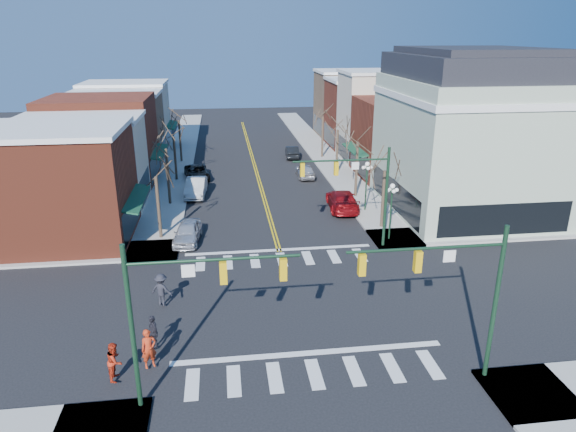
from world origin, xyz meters
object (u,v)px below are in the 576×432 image
object	(u,v)px
car_right_near	(342,200)
pedestrian_red_b	(115,361)
lamppost_corner	(391,202)
car_left_mid	(196,187)
pedestrian_dark_a	(153,332)
lamppost_midblock	(367,178)
car_right_far	(292,152)
car_left_near	(188,232)
victorian_corner	(469,132)
pedestrian_red_a	(149,349)
car_right_mid	(305,171)
pedestrian_dark_b	(162,290)
car_left_far	(197,173)

from	to	relation	value
car_right_near	pedestrian_red_b	distance (m)	26.14
lamppost_corner	car_left_mid	distance (m)	19.47
car_left_mid	pedestrian_dark_a	xyz separation A→B (m)	(-1.09, -24.74, 0.17)
lamppost_corner	lamppost_midblock	world-z (taller)	same
lamppost_corner	car_right_far	bearing A→B (deg)	97.16
car_left_mid	car_right_far	xyz separation A→B (m)	(11.01, 14.15, -0.12)
car_left_near	car_right_far	size ratio (longest dim) A/B	1.02
victorian_corner	pedestrian_dark_a	bearing A→B (deg)	-143.17
lamppost_midblock	car_left_near	xyz separation A→B (m)	(-14.60, -4.84, -2.22)
car_right_far	lamppost_midblock	bearing A→B (deg)	103.57
car_left_near	pedestrian_red_a	distance (m)	15.08
lamppost_midblock	pedestrian_red_a	world-z (taller)	lamppost_midblock
car_right_mid	pedestrian_dark_a	world-z (taller)	pedestrian_dark_a
car_right_near	pedestrian_red_a	xyz separation A→B (m)	(-13.70, -20.71, 0.26)
car_right_near	pedestrian_red_b	world-z (taller)	pedestrian_red_b
car_right_mid	pedestrian_dark_b	xyz separation A→B (m)	(-12.21, -25.67, 0.35)
victorian_corner	car_left_far	world-z (taller)	victorian_corner
lamppost_midblock	car_right_far	distance (m)	20.96
car_left_far	car_right_near	bearing A→B (deg)	-49.62
pedestrian_red_a	pedestrian_dark_a	world-z (taller)	pedestrian_red_a
victorian_corner	pedestrian_red_a	bearing A→B (deg)	-140.84
car_right_far	pedestrian_red_a	bearing A→B (deg)	77.53
car_right_far	pedestrian_red_b	size ratio (longest dim) A/B	2.40
pedestrian_red_a	pedestrian_dark_b	size ratio (longest dim) A/B	1.02
car_left_mid	car_right_mid	world-z (taller)	car_left_mid
car_left_near	car_right_near	bearing A→B (deg)	29.96
victorian_corner	pedestrian_dark_a	world-z (taller)	victorian_corner
victorian_corner	car_left_mid	size ratio (longest dim) A/B	2.86
car_left_mid	car_right_far	bearing A→B (deg)	55.76
pedestrian_dark_b	pedestrian_red_a	bearing A→B (deg)	112.26
car_right_mid	pedestrian_dark_b	world-z (taller)	pedestrian_dark_b
pedestrian_red_a	lamppost_corner	bearing A→B (deg)	16.64
pedestrian_dark_a	car_right_mid	bearing A→B (deg)	131.36
victorian_corner	pedestrian_red_b	bearing A→B (deg)	-141.46
car_right_near	pedestrian_dark_a	world-z (taller)	pedestrian_dark_a
lamppost_midblock	car_left_mid	world-z (taller)	lamppost_midblock
car_left_far	pedestrian_red_b	size ratio (longest dim) A/B	2.83
car_left_mid	car_right_mid	xyz separation A→B (m)	(11.11, 5.02, -0.10)
lamppost_corner	car_right_near	bearing A→B (deg)	103.81
lamppost_midblock	car_right_far	size ratio (longest dim) A/B	1.02
car_right_far	car_right_mid	bearing A→B (deg)	94.85
car_right_near	car_right_mid	xyz separation A→B (m)	(-1.49, 10.61, -0.11)
car_right_near	pedestrian_red_a	world-z (taller)	pedestrian_red_a
lamppost_midblock	pedestrian_red_a	xyz separation A→B (m)	(-15.50, -19.89, -1.87)
car_left_near	pedestrian_red_a	xyz separation A→B (m)	(-0.90, -15.05, 0.35)
pedestrian_dark_a	car_right_far	bearing A→B (deg)	136.38
lamppost_corner	car_right_near	size ratio (longest dim) A/B	0.75
car_left_mid	car_right_far	size ratio (longest dim) A/B	1.17
car_left_near	car_left_mid	distance (m)	11.25
car_left_far	pedestrian_red_b	xyz separation A→B (m)	(-2.33, -32.81, 0.34)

